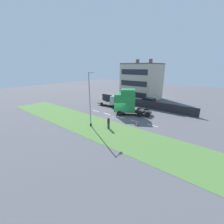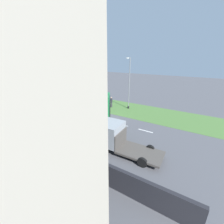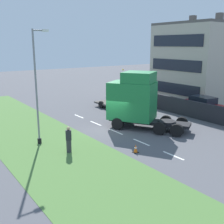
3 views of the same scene
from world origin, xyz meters
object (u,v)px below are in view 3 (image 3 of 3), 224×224
at_px(lorry_cab, 135,100).
at_px(pedestrian, 69,140).
at_px(parked_car, 202,106).
at_px(flatbed_truck, 125,99).
at_px(lamp_post, 38,92).
at_px(traffic_cone_lead, 136,149).

distance_m(lorry_cab, pedestrian, 7.85).
bearing_deg(lorry_cab, parked_car, -34.98).
xyz_separation_m(flatbed_truck, lamp_post, (-11.38, -4.31, 2.48)).
height_order(lamp_post, traffic_cone_lead, lamp_post).
bearing_deg(flatbed_truck, traffic_cone_lead, 52.96).
xyz_separation_m(parked_car, pedestrian, (-16.12, -1.44, -0.07)).
height_order(lorry_cab, parked_car, lorry_cab).
bearing_deg(lamp_post, lorry_cab, -5.90).
distance_m(lamp_post, traffic_cone_lead, 7.99).
distance_m(lorry_cab, parked_car, 8.83).
xyz_separation_m(lorry_cab, pedestrian, (-7.44, -1.94, -1.57)).
relative_size(lorry_cab, flatbed_truck, 1.16).
distance_m(flatbed_truck, traffic_cone_lead, 11.98).
relative_size(lorry_cab, pedestrian, 3.89).
bearing_deg(lamp_post, flatbed_truck, 20.75).
relative_size(flatbed_truck, lamp_post, 0.74).
height_order(flatbed_truck, parked_car, flatbed_truck).
bearing_deg(flatbed_truck, pedestrian, 31.98).
bearing_deg(lorry_cab, pedestrian, 162.99).
bearing_deg(lorry_cab, traffic_cone_lead, -160.93).
height_order(flatbed_truck, traffic_cone_lead, flatbed_truck).
height_order(parked_car, lamp_post, lamp_post).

